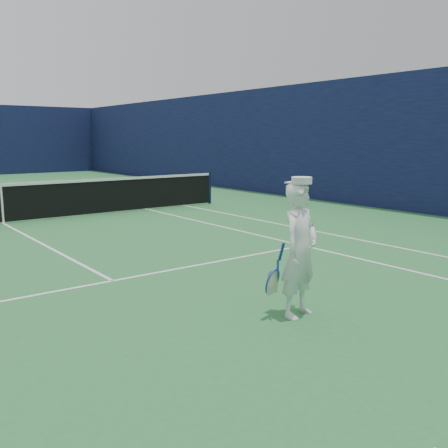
% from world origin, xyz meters
% --- Properties ---
extents(ground, '(80.00, 80.00, 0.00)m').
position_xyz_m(ground, '(0.00, 0.00, 0.00)').
color(ground, '#296C36').
rests_on(ground, ground).
extents(court_markings, '(11.03, 23.83, 0.01)m').
position_xyz_m(court_markings, '(0.00, 0.00, 0.00)').
color(court_markings, white).
rests_on(court_markings, ground).
extents(tennis_net, '(12.88, 0.09, 1.07)m').
position_xyz_m(tennis_net, '(0.00, 0.00, 0.55)').
color(tennis_net, '#141E4C').
rests_on(tennis_net, ground).
extents(tennis_player, '(0.81, 0.52, 1.69)m').
position_xyz_m(tennis_player, '(1.18, -9.13, 0.82)').
color(tennis_player, white).
rests_on(tennis_player, ground).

